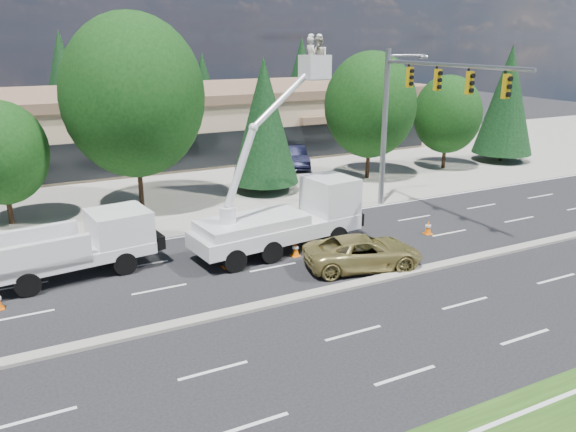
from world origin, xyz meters
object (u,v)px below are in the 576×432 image
bucket_truck (290,206)px  minivan (363,252)px  signal_mast (410,106)px  utility_pickup (84,250)px

bucket_truck → minivan: (1.72, -3.61, -1.33)m
bucket_truck → signal_mast: bearing=6.6°
signal_mast → utility_pickup: (-17.40, -0.78, -5.03)m
signal_mast → utility_pickup: bearing=-177.4°
signal_mast → minivan: (-6.53, -5.60, -5.34)m
bucket_truck → minivan: bearing=-71.4°
signal_mast → bucket_truck: (-8.26, -1.99, -4.01)m
signal_mast → bucket_truck: size_ratio=1.04×
minivan → utility_pickup: bearing=79.6°
utility_pickup → bucket_truck: size_ratio=0.70×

